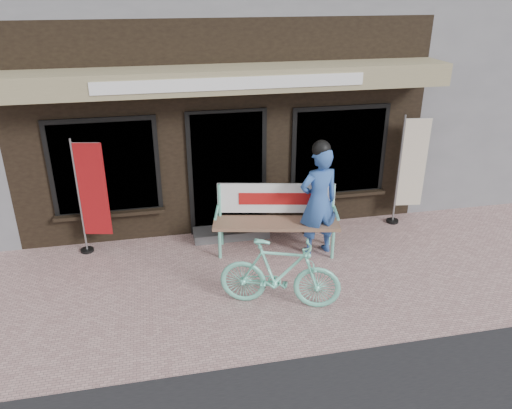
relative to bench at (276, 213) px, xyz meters
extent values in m
plane|color=tan|center=(-0.67, -1.18, -0.65)|extent=(70.00, 70.00, 0.00)
cube|color=black|center=(-0.67, 3.82, 1.15)|extent=(7.00, 6.00, 3.60)
cube|color=#958A65|center=(-0.67, 0.47, 2.10)|extent=(7.00, 0.80, 0.35)
cube|color=white|center=(-0.67, 0.06, 2.10)|extent=(4.00, 0.02, 0.18)
cube|color=black|center=(-0.67, 0.80, 0.45)|extent=(1.20, 0.06, 2.10)
cube|color=black|center=(-0.67, 0.79, 0.45)|extent=(1.35, 0.04, 2.20)
cube|color=black|center=(-2.67, 0.80, 0.70)|extent=(1.60, 0.06, 1.50)
cube|color=black|center=(1.33, 0.80, 0.70)|extent=(1.60, 0.06, 1.50)
cube|color=black|center=(-2.67, 0.79, 0.70)|extent=(1.75, 0.04, 1.65)
cube|color=black|center=(1.33, 0.79, 0.70)|extent=(1.75, 0.04, 1.65)
cube|color=black|center=(-2.67, 0.74, -0.10)|extent=(1.80, 0.18, 0.06)
cube|color=black|center=(1.33, 0.74, -0.10)|extent=(1.80, 0.18, 0.06)
cube|color=#59595B|center=(-0.67, 0.57, -0.57)|extent=(1.30, 0.45, 0.15)
cylinder|color=#71DDBF|center=(-0.96, -0.13, -0.41)|extent=(0.06, 0.06, 0.48)
cylinder|color=#71DDBF|center=(-0.86, 0.31, -0.41)|extent=(0.06, 0.06, 0.48)
cylinder|color=#71DDBF|center=(0.81, -0.52, -0.41)|extent=(0.06, 0.06, 0.48)
cylinder|color=#71DDBF|center=(0.91, -0.08, -0.41)|extent=(0.06, 0.06, 0.48)
cube|color=#8A634B|center=(-0.02, -0.10, -0.14)|extent=(2.10, 0.93, 0.06)
cylinder|color=#71DDBF|center=(-0.88, 0.31, 0.14)|extent=(0.06, 0.06, 0.62)
cylinder|color=#71DDBF|center=(0.93, -0.08, 0.14)|extent=(0.06, 0.06, 0.62)
cube|color=white|center=(0.03, 0.14, 0.20)|extent=(1.89, 0.45, 0.51)
cube|color=#B21414|center=(0.02, 0.11, 0.20)|extent=(1.20, 0.27, 0.20)
cylinder|color=#71DDBF|center=(-0.96, 0.10, 0.05)|extent=(0.15, 0.50, 0.05)
cylinder|color=#71DDBF|center=(0.92, -0.31, 0.05)|extent=(0.15, 0.50, 0.05)
imported|color=#2F57A3|center=(0.63, -0.25, 0.25)|extent=(0.72, 0.53, 1.80)
sphere|color=black|center=(0.63, -0.25, 1.12)|extent=(0.33, 0.33, 0.29)
imported|color=#71DDBF|center=(-0.34, -1.57, -0.15)|extent=(1.71, 1.01, 0.99)
cylinder|color=gray|center=(-3.09, 0.52, 0.32)|extent=(0.04, 0.04, 1.94)
cylinder|color=gray|center=(-2.87, 0.48, 1.22)|extent=(0.44, 0.11, 0.02)
cube|color=maroon|center=(-2.86, 0.47, 0.46)|extent=(0.44, 0.12, 1.54)
cylinder|color=black|center=(-3.09, 0.52, -0.63)|extent=(0.25, 0.25, 0.04)
cylinder|color=gray|center=(2.37, 0.51, 0.37)|extent=(0.04, 0.04, 2.03)
cylinder|color=gray|center=(2.60, 0.48, 1.31)|extent=(0.46, 0.08, 0.02)
cube|color=beige|center=(2.62, 0.47, 0.51)|extent=(0.46, 0.09, 1.62)
cylinder|color=black|center=(2.37, 0.51, -0.62)|extent=(0.25, 0.25, 0.05)
cube|color=black|center=(0.81, 0.44, -0.23)|extent=(0.42, 0.16, 0.83)
cube|color=beige|center=(0.82, 0.40, -0.14)|extent=(0.35, 0.10, 0.51)
camera|label=1|loc=(-1.83, -7.14, 3.44)|focal=35.00mm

